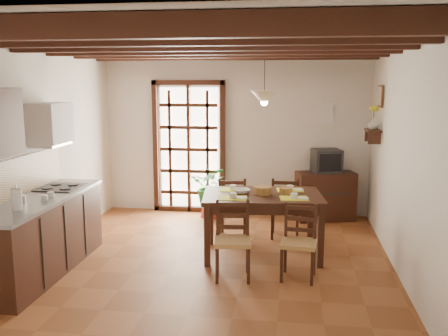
% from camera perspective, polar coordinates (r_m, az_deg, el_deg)
% --- Properties ---
extents(ground_plane, '(5.00, 5.00, 0.00)m').
position_cam_1_polar(ground_plane, '(6.43, -1.41, -10.74)').
color(ground_plane, brown).
extents(room_shell, '(4.52, 5.02, 2.81)m').
position_cam_1_polar(room_shell, '(6.03, -1.48, 5.61)').
color(room_shell, silver).
rests_on(room_shell, ground_plane).
extents(ceiling_beams, '(4.50, 4.34, 0.20)m').
position_cam_1_polar(ceiling_beams, '(6.03, -1.52, 13.92)').
color(ceiling_beams, black).
rests_on(ceiling_beams, room_shell).
extents(french_door, '(1.26, 0.11, 2.32)m').
position_cam_1_polar(french_door, '(8.64, -4.02, 2.65)').
color(french_door, white).
rests_on(french_door, ground_plane).
extents(kitchen_counter, '(0.64, 2.25, 1.38)m').
position_cam_1_polar(kitchen_counter, '(6.35, -20.18, -7.13)').
color(kitchen_counter, '#331910').
rests_on(kitchen_counter, ground_plane).
extents(range_hood, '(0.38, 0.60, 0.54)m').
position_cam_1_polar(range_hood, '(6.64, -19.33, 4.75)').
color(range_hood, white).
rests_on(range_hood, room_shell).
extents(counter_items, '(0.50, 1.43, 0.25)m').
position_cam_1_polar(counter_items, '(6.31, -20.06, -2.67)').
color(counter_items, black).
rests_on(counter_items, kitchen_counter).
extents(dining_table, '(1.62, 1.15, 0.83)m').
position_cam_1_polar(dining_table, '(6.50, 4.41, -3.89)').
color(dining_table, '#361C11').
rests_on(dining_table, ground_plane).
extents(chair_near_left, '(0.46, 0.45, 0.90)m').
position_cam_1_polar(chair_near_left, '(5.87, 0.99, -9.85)').
color(chair_near_left, '#B1854B').
rests_on(chair_near_left, ground_plane).
extents(chair_near_right, '(0.44, 0.42, 0.86)m').
position_cam_1_polar(chair_near_right, '(5.92, 8.51, -9.92)').
color(chair_near_right, '#B1854B').
rests_on(chair_near_right, ground_plane).
extents(chair_far_left, '(0.43, 0.41, 0.91)m').
position_cam_1_polar(chair_far_left, '(7.36, 1.06, -5.72)').
color(chair_far_left, '#B1854B').
rests_on(chair_far_left, ground_plane).
extents(chair_far_right, '(0.42, 0.40, 0.90)m').
position_cam_1_polar(chair_far_right, '(7.39, 6.99, -5.72)').
color(chair_far_right, '#B1854B').
rests_on(chair_far_right, ground_plane).
extents(table_setting, '(1.11, 0.74, 0.10)m').
position_cam_1_polar(table_setting, '(6.45, 4.43, -2.05)').
color(table_setting, yellow).
rests_on(table_setting, dining_table).
extents(table_bowl, '(0.28, 0.28, 0.05)m').
position_cam_1_polar(table_bowl, '(6.52, 2.01, -2.64)').
color(table_bowl, white).
rests_on(table_bowl, dining_table).
extents(sideboard, '(1.01, 0.64, 0.80)m').
position_cam_1_polar(sideboard, '(8.39, 11.48, -3.15)').
color(sideboard, '#331910').
rests_on(sideboard, ground_plane).
extents(crt_tv, '(0.52, 0.50, 0.38)m').
position_cam_1_polar(crt_tv, '(8.27, 11.63, 0.81)').
color(crt_tv, black).
rests_on(crt_tv, sideboard).
extents(fuse_box, '(0.25, 0.03, 0.32)m').
position_cam_1_polar(fuse_box, '(8.44, 11.53, 6.22)').
color(fuse_box, white).
rests_on(fuse_box, room_shell).
extents(plant_pot, '(0.37, 0.37, 0.22)m').
position_cam_1_polar(plant_pot, '(8.46, -1.50, -4.84)').
color(plant_pot, maroon).
rests_on(plant_pot, ground_plane).
extents(potted_plant, '(1.69, 1.47, 1.80)m').
position_cam_1_polar(potted_plant, '(8.36, -1.51, -1.79)').
color(potted_plant, '#144C19').
rests_on(potted_plant, ground_plane).
extents(wall_shelf, '(0.20, 0.42, 0.20)m').
position_cam_1_polar(wall_shelf, '(7.66, 16.64, 3.84)').
color(wall_shelf, '#331910').
rests_on(wall_shelf, room_shell).
extents(shelf_vase, '(0.15, 0.15, 0.15)m').
position_cam_1_polar(shelf_vase, '(7.64, 16.70, 4.87)').
color(shelf_vase, '#B2BFB2').
rests_on(shelf_vase, wall_shelf).
extents(shelf_flowers, '(0.14, 0.14, 0.36)m').
position_cam_1_polar(shelf_flowers, '(7.63, 16.77, 6.43)').
color(shelf_flowers, yellow).
rests_on(shelf_flowers, shelf_vase).
extents(framed_picture, '(0.03, 0.32, 0.32)m').
position_cam_1_polar(framed_picture, '(7.63, 17.47, 7.84)').
color(framed_picture, brown).
rests_on(framed_picture, room_shell).
extents(pendant_lamp, '(0.36, 0.36, 0.84)m').
position_cam_1_polar(pendant_lamp, '(6.42, 4.63, 8.19)').
color(pendant_lamp, black).
rests_on(pendant_lamp, room_shell).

